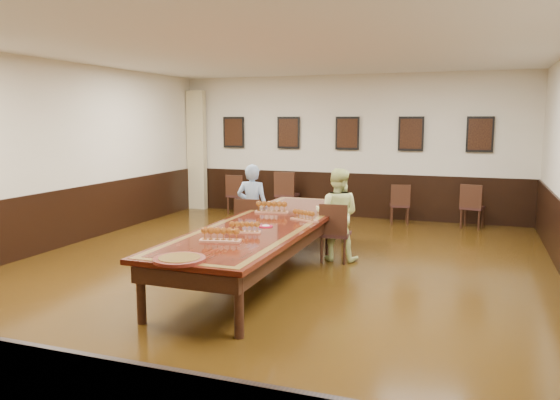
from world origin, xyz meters
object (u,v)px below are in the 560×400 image
at_px(person_man, 252,208).
at_px(spare_chair_b, 287,193).
at_px(spare_chair_c, 400,204).
at_px(person_woman, 337,214).
at_px(chair_man, 251,225).
at_px(chair_woman, 336,232).
at_px(spare_chair_d, 473,206).
at_px(spare_chair_a, 238,194).
at_px(conference_table, 268,232).
at_px(carved_platter, 179,259).

bearing_deg(person_man, spare_chair_b, -85.20).
distance_m(spare_chair_c, person_woman, 3.48).
bearing_deg(chair_man, person_woman, 174.17).
distance_m(spare_chair_b, spare_chair_c, 2.60).
relative_size(chair_woman, spare_chair_d, 1.02).
bearing_deg(spare_chair_b, spare_chair_d, 176.21).
relative_size(spare_chair_a, spare_chair_d, 1.01).
relative_size(conference_table, carved_platter, 8.24).
height_order(spare_chair_b, person_woman, person_woman).
relative_size(person_man, conference_table, 0.29).
height_order(spare_chair_b, carved_platter, spare_chair_b).
xyz_separation_m(chair_man, person_man, (-0.01, 0.10, 0.27)).
bearing_deg(spare_chair_a, person_man, 118.38).
bearing_deg(spare_chair_a, conference_table, 119.43).
bearing_deg(chair_woman, carved_platter, 73.73).
bearing_deg(chair_man, spare_chair_d, -140.28).
relative_size(spare_chair_a, person_woman, 0.64).
relative_size(spare_chair_b, person_woman, 0.70).
distance_m(spare_chair_b, carved_platter, 7.13).
relative_size(chair_woman, person_man, 0.63).
relative_size(chair_man, person_woman, 0.63).
xyz_separation_m(chair_man, conference_table, (0.74, -1.11, 0.15)).
bearing_deg(spare_chair_a, spare_chair_d, -179.49).
bearing_deg(person_man, spare_chair_d, -141.18).
distance_m(spare_chair_a, conference_table, 5.16).
bearing_deg(spare_chair_c, person_woman, 69.65).
height_order(spare_chair_d, carved_platter, spare_chair_d).
relative_size(person_man, person_woman, 1.01).
bearing_deg(carved_platter, conference_table, 88.15).
bearing_deg(conference_table, person_woman, 55.44).
relative_size(spare_chair_d, carved_platter, 1.50).
relative_size(chair_man, spare_chair_b, 0.90).
xyz_separation_m(person_man, conference_table, (0.75, -1.20, -0.12)).
relative_size(chair_woman, person_woman, 0.64).
xyz_separation_m(spare_chair_a, carved_platter, (2.43, -6.85, 0.31)).
bearing_deg(spare_chair_c, spare_chair_d, 168.89).
height_order(chair_woman, conference_table, chair_woman).
bearing_deg(carved_platter, person_woman, 76.55).
height_order(person_man, carved_platter, person_man).
relative_size(person_woman, conference_table, 0.29).
relative_size(chair_man, carved_platter, 1.52).
distance_m(chair_woman, spare_chair_a, 4.80).
height_order(spare_chair_a, spare_chair_b, spare_chair_b).
height_order(spare_chair_d, person_man, person_man).
distance_m(spare_chair_b, person_man, 3.51).
height_order(chair_man, carved_platter, chair_man).
xyz_separation_m(spare_chair_c, person_man, (-2.01, -3.30, 0.31)).
height_order(conference_table, carved_platter, carved_platter).
bearing_deg(conference_table, spare_chair_b, 105.97).
distance_m(spare_chair_a, spare_chair_d, 5.24).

